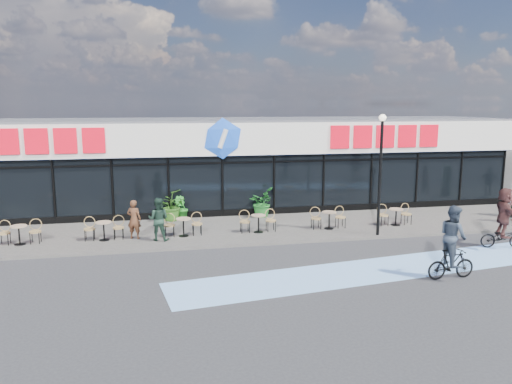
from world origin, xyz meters
TOP-DOWN VIEW (x-y plane):
  - ground at (0.00, 0.00)m, footprint 120.00×120.00m
  - sidewalk at (0.00, 4.50)m, footprint 44.00×5.00m
  - bike_lane at (4.00, -1.50)m, footprint 14.17×4.13m
  - building at (-0.00, 9.93)m, footprint 30.60×6.57m
  - lamp_post at (5.73, 2.30)m, footprint 0.28×0.28m
  - bistro_set_1 at (-8.21, 3.75)m, footprint 1.54×0.62m
  - bistro_set_2 at (-5.13, 3.75)m, footprint 1.54×0.62m
  - bistro_set_3 at (-2.04, 3.75)m, footprint 1.54×0.62m
  - bistro_set_4 at (1.04, 3.75)m, footprint 1.54×0.62m
  - bistro_set_5 at (4.13, 3.75)m, footprint 1.54×0.62m
  - bistro_set_6 at (7.21, 3.75)m, footprint 1.54×0.62m
  - potted_plant_left at (-1.95, 6.68)m, footprint 0.69×0.60m
  - potted_plant_mid at (-2.47, 6.59)m, footprint 1.56×1.61m
  - potted_plant_right at (1.77, 6.53)m, footprint 1.41×1.51m
  - patron_left at (-3.96, 3.68)m, footprint 0.66×0.55m
  - patron_right at (-3.02, 3.23)m, footprint 0.97×0.85m
  - cyclist_a at (5.80, -2.75)m, footprint 1.60×0.94m
  - cyclist_b at (9.65, -0.07)m, footprint 1.68×1.81m

SIDE VIEW (x-z plane):
  - ground at x=0.00m, z-range 0.00..0.00m
  - bike_lane at x=4.00m, z-range 0.00..0.01m
  - sidewalk at x=0.00m, z-range 0.00..0.10m
  - bistro_set_1 at x=-8.21m, z-range 0.11..1.01m
  - bistro_set_2 at x=-5.13m, z-range 0.11..1.01m
  - bistro_set_3 at x=-2.04m, z-range 0.11..1.01m
  - bistro_set_4 at x=1.04m, z-range 0.11..1.01m
  - bistro_set_5 at x=4.13m, z-range 0.11..1.01m
  - bistro_set_6 at x=7.21m, z-range 0.11..1.01m
  - potted_plant_left at x=-1.95m, z-range 0.10..1.19m
  - potted_plant_right at x=1.77m, z-range 0.10..1.46m
  - potted_plant_mid at x=-2.47m, z-range 0.10..1.48m
  - patron_left at x=-3.96m, z-range 0.10..1.66m
  - patron_right at x=-3.02m, z-range 0.10..1.79m
  - cyclist_a at x=5.80m, z-range -0.10..2.23m
  - cyclist_b at x=9.65m, z-range -0.06..2.25m
  - building at x=0.00m, z-range -0.04..4.71m
  - lamp_post at x=5.73m, z-range 0.58..5.45m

